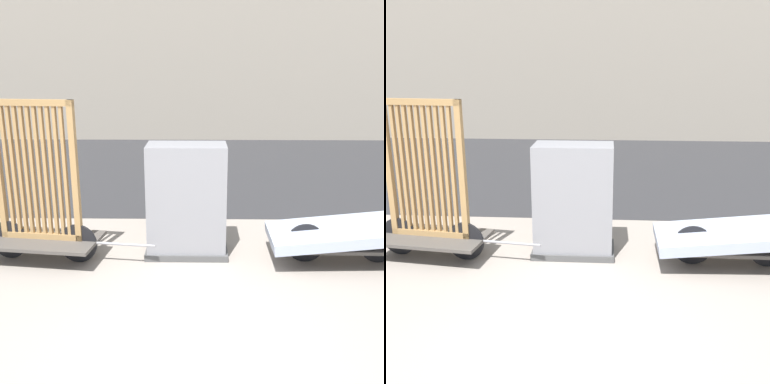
% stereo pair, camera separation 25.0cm
% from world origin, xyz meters
% --- Properties ---
extents(ground_plane, '(60.00, 60.00, 0.00)m').
position_xyz_m(ground_plane, '(0.00, 0.00, 0.00)').
color(ground_plane, gray).
extents(road_strip, '(56.00, 7.46, 0.01)m').
position_xyz_m(road_strip, '(0.00, 7.11, 0.00)').
color(road_strip, '#2D2D30').
rests_on(road_strip, ground_plane).
extents(bike_cart_with_bedframe, '(2.07, 0.87, 1.91)m').
position_xyz_m(bike_cart_with_bedframe, '(-1.78, 1.87, 0.67)').
color(bike_cart_with_bedframe, '#4C4742').
rests_on(bike_cart_with_bedframe, ground_plane).
extents(bike_cart_with_mattress, '(2.25, 0.86, 0.53)m').
position_xyz_m(bike_cart_with_mattress, '(1.79, 1.87, 0.35)').
color(bike_cart_with_mattress, '#4C4742').
rests_on(bike_cart_with_mattress, ground_plane).
extents(utility_cabinet, '(1.00, 0.59, 1.37)m').
position_xyz_m(utility_cabinet, '(-0.07, 2.11, 0.64)').
color(utility_cabinet, '#4C4C4C').
rests_on(utility_cabinet, ground_plane).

